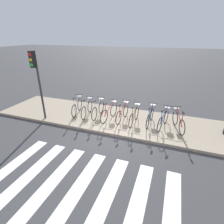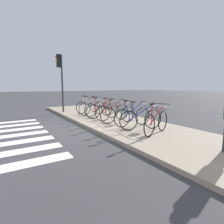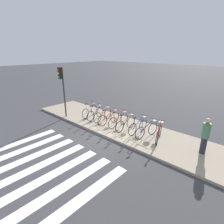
# 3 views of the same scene
# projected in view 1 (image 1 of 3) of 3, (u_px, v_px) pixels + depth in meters

# --- Properties ---
(ground_plane) EXTENTS (120.00, 120.00, 0.00)m
(ground_plane) POSITION_uv_depth(u_px,v_px,m) (113.00, 136.00, 7.96)
(ground_plane) COLOR #38383A
(sidewalk) EXTENTS (14.12, 3.17, 0.12)m
(sidewalk) POSITION_uv_depth(u_px,v_px,m) (123.00, 120.00, 9.30)
(sidewalk) COLOR gray
(sidewalk) RESTS_ON ground_plane
(parked_bicycle_0) EXTENTS (0.51, 1.67, 1.04)m
(parked_bicycle_0) POSITION_uv_depth(u_px,v_px,m) (77.00, 105.00, 9.89)
(parked_bicycle_0) COLOR black
(parked_bicycle_0) RESTS_ON sidewalk
(parked_bicycle_1) EXTENTS (0.46, 1.69, 1.04)m
(parked_bicycle_1) POSITION_uv_depth(u_px,v_px,m) (87.00, 107.00, 9.62)
(parked_bicycle_1) COLOR black
(parked_bicycle_1) RESTS_ON sidewalk
(parked_bicycle_2) EXTENTS (0.46, 1.70, 1.04)m
(parked_bicycle_2) POSITION_uv_depth(u_px,v_px,m) (99.00, 108.00, 9.51)
(parked_bicycle_2) COLOR black
(parked_bicycle_2) RESTS_ON sidewalk
(parked_bicycle_3) EXTENTS (0.48, 1.68, 1.04)m
(parked_bicycle_3) POSITION_uv_depth(u_px,v_px,m) (110.00, 111.00, 9.16)
(parked_bicycle_3) COLOR black
(parked_bicycle_3) RESTS_ON sidewalk
(parked_bicycle_4) EXTENTS (0.46, 1.70, 1.04)m
(parked_bicycle_4) POSITION_uv_depth(u_px,v_px,m) (123.00, 112.00, 9.07)
(parked_bicycle_4) COLOR black
(parked_bicycle_4) RESTS_ON sidewalk
(parked_bicycle_5) EXTENTS (0.46, 1.70, 1.04)m
(parked_bicycle_5) POSITION_uv_depth(u_px,v_px,m) (135.00, 114.00, 8.77)
(parked_bicycle_5) COLOR black
(parked_bicycle_5) RESTS_ON sidewalk
(parked_bicycle_6) EXTENTS (0.46, 1.70, 1.04)m
(parked_bicycle_6) POSITION_uv_depth(u_px,v_px,m) (151.00, 115.00, 8.68)
(parked_bicycle_6) COLOR black
(parked_bicycle_6) RESTS_ON sidewalk
(parked_bicycle_7) EXTENTS (0.54, 1.67, 1.04)m
(parked_bicycle_7) POSITION_uv_depth(u_px,v_px,m) (164.00, 118.00, 8.38)
(parked_bicycle_7) COLOR black
(parked_bicycle_7) RESTS_ON sidewalk
(parked_bicycle_8) EXTENTS (0.66, 1.62, 1.04)m
(parked_bicycle_8) POSITION_uv_depth(u_px,v_px,m) (178.00, 120.00, 8.23)
(parked_bicycle_8) COLOR black
(parked_bicycle_8) RESTS_ON sidewalk
(traffic_light) EXTENTS (0.24, 0.40, 3.45)m
(traffic_light) POSITION_uv_depth(u_px,v_px,m) (36.00, 72.00, 8.34)
(traffic_light) COLOR #2D2D2D
(traffic_light) RESTS_ON sidewalk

